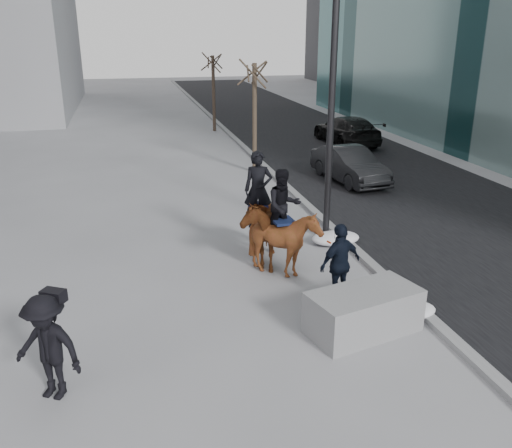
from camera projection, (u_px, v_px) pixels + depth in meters
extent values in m
plane|color=gray|center=(270.00, 311.00, 11.17)|extent=(120.00, 120.00, 0.00)
cube|color=black|center=(373.00, 174.00, 21.87)|extent=(8.00, 90.00, 0.01)
cube|color=gray|center=(278.00, 179.00, 20.97)|extent=(0.25, 90.00, 0.12)
cube|color=gray|center=(363.00, 312.00, 10.29)|extent=(2.32, 1.56, 0.85)
imported|color=black|center=(350.00, 165.00, 20.55)|extent=(1.86, 4.13, 1.31)
imported|color=black|center=(347.00, 130.00, 27.43)|extent=(2.22, 4.97, 1.41)
imported|color=#532010|center=(260.00, 227.00, 13.31)|extent=(1.40, 2.30, 1.81)
imported|color=black|center=(258.00, 190.00, 13.14)|extent=(0.77, 0.59, 1.89)
cube|color=#0E1233|center=(258.00, 205.00, 13.27)|extent=(0.59, 0.65, 0.06)
imported|color=#4B2D0F|center=(285.00, 242.00, 12.57)|extent=(1.44, 1.60, 1.66)
imported|color=black|center=(283.00, 206.00, 12.43)|extent=(0.89, 0.71, 1.73)
cube|color=#10193B|center=(283.00, 221.00, 12.55)|extent=(0.52, 0.59, 0.06)
imported|color=black|center=(340.00, 264.00, 11.30)|extent=(1.11, 0.75, 1.75)
cylinder|color=#C9390B|center=(329.00, 242.00, 11.71)|extent=(0.04, 0.18, 0.07)
imported|color=black|center=(47.00, 348.00, 8.30)|extent=(1.31, 1.13, 1.75)
cube|color=black|center=(53.00, 296.00, 8.32)|extent=(0.42, 0.37, 0.20)
cylinder|color=black|center=(333.00, 71.00, 13.62)|extent=(0.18, 0.18, 9.00)
ellipsoid|color=white|center=(410.00, 310.00, 10.93)|extent=(1.09, 0.69, 0.28)
ellipsoid|color=white|center=(336.00, 238.00, 14.65)|extent=(1.32, 0.84, 0.34)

